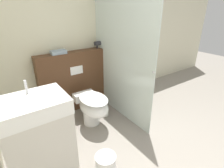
# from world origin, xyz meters

# --- Properties ---
(wall_back) EXTENTS (8.00, 0.06, 2.50)m
(wall_back) POSITION_xyz_m (0.00, 2.29, 1.25)
(wall_back) COLOR beige
(wall_back) RESTS_ON ground_plane
(partition_panel) EXTENTS (1.26, 0.21, 1.06)m
(partition_panel) POSITION_xyz_m (-0.14, 2.13, 0.53)
(partition_panel) COLOR #51331E
(partition_panel) RESTS_ON ground_plane
(shower_glass) EXTENTS (0.04, 1.47, 2.03)m
(shower_glass) POSITION_xyz_m (0.40, 1.52, 1.02)
(shower_glass) COLOR silver
(shower_glass) RESTS_ON ground_plane
(toilet) EXTENTS (0.39, 0.69, 0.51)m
(toilet) POSITION_xyz_m (-0.17, 1.48, 0.32)
(toilet) COLOR white
(toilet) RESTS_ON ground_plane
(sink_vanity) EXTENTS (0.63, 0.48, 1.12)m
(sink_vanity) POSITION_xyz_m (-1.06, 0.97, 0.49)
(sink_vanity) COLOR beige
(sink_vanity) RESTS_ON ground_plane
(hair_drier) EXTENTS (0.19, 0.07, 0.13)m
(hair_drier) POSITION_xyz_m (0.37, 2.12, 1.14)
(hair_drier) COLOR #2D2D33
(hair_drier) RESTS_ON partition_panel
(folded_towel) EXTENTS (0.24, 0.14, 0.06)m
(folded_towel) POSITION_xyz_m (-0.38, 2.12, 1.09)
(folded_towel) COLOR #8C9EAD
(folded_towel) RESTS_ON partition_panel
(spare_toilet_roll) EXTENTS (0.10, 0.10, 0.10)m
(spare_toilet_roll) POSITION_xyz_m (0.13, 1.58, 0.05)
(spare_toilet_roll) COLOR white
(spare_toilet_roll) RESTS_ON ground_plane
(waste_bin) EXTENTS (0.24, 0.24, 0.25)m
(waste_bin) POSITION_xyz_m (-0.50, 0.60, 0.12)
(waste_bin) COLOR silver
(waste_bin) RESTS_ON ground_plane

